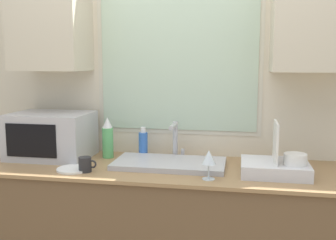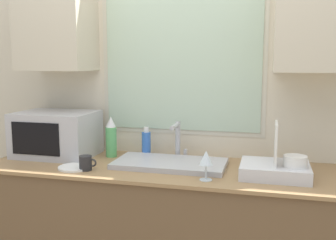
{
  "view_description": "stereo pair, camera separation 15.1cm",
  "coord_description": "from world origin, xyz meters",
  "px_view_note": "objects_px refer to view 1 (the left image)",
  "views": [
    {
      "loc": [
        0.4,
        -1.88,
        1.5
      ],
      "look_at": [
        -0.0,
        0.28,
        1.17
      ],
      "focal_mm": 42.0,
      "sensor_mm": 36.0,
      "label": 1
    },
    {
      "loc": [
        0.55,
        -1.85,
        1.5
      ],
      "look_at": [
        -0.0,
        0.28,
        1.17
      ],
      "focal_mm": 42.0,
      "sensor_mm": 36.0,
      "label": 2
    }
  ],
  "objects_px": {
    "spray_bottle": "(108,138)",
    "faucet": "(175,137)",
    "microwave": "(51,135)",
    "dish_rack": "(277,166)",
    "mug_near_sink": "(85,164)",
    "wine_glass": "(209,158)",
    "soap_bottle": "(143,144)"
  },
  "relations": [
    {
      "from": "microwave",
      "to": "dish_rack",
      "type": "height_order",
      "value": "dish_rack"
    },
    {
      "from": "faucet",
      "to": "spray_bottle",
      "type": "xyz_separation_m",
      "value": [
        -0.43,
        -0.04,
        -0.01
      ]
    },
    {
      "from": "dish_rack",
      "to": "mug_near_sink",
      "type": "distance_m",
      "value": 1.05
    },
    {
      "from": "spray_bottle",
      "to": "soap_bottle",
      "type": "height_order",
      "value": "spray_bottle"
    },
    {
      "from": "dish_rack",
      "to": "wine_glass",
      "type": "bearing_deg",
      "value": -156.82
    },
    {
      "from": "spray_bottle",
      "to": "mug_near_sink",
      "type": "distance_m",
      "value": 0.35
    },
    {
      "from": "dish_rack",
      "to": "spray_bottle",
      "type": "height_order",
      "value": "dish_rack"
    },
    {
      "from": "spray_bottle",
      "to": "wine_glass",
      "type": "relative_size",
      "value": 1.67
    },
    {
      "from": "spray_bottle",
      "to": "microwave",
      "type": "bearing_deg",
      "value": -170.6
    },
    {
      "from": "faucet",
      "to": "mug_near_sink",
      "type": "height_order",
      "value": "faucet"
    },
    {
      "from": "dish_rack",
      "to": "spray_bottle",
      "type": "relative_size",
      "value": 1.38
    },
    {
      "from": "microwave",
      "to": "dish_rack",
      "type": "relative_size",
      "value": 1.38
    },
    {
      "from": "mug_near_sink",
      "to": "microwave",
      "type": "bearing_deg",
      "value": 140.8
    },
    {
      "from": "spray_bottle",
      "to": "wine_glass",
      "type": "distance_m",
      "value": 0.76
    },
    {
      "from": "soap_bottle",
      "to": "mug_near_sink",
      "type": "relative_size",
      "value": 1.87
    },
    {
      "from": "dish_rack",
      "to": "faucet",
      "type": "bearing_deg",
      "value": 157.73
    },
    {
      "from": "wine_glass",
      "to": "microwave",
      "type": "bearing_deg",
      "value": 164.06
    },
    {
      "from": "soap_bottle",
      "to": "microwave",
      "type": "bearing_deg",
      "value": -168.03
    },
    {
      "from": "microwave",
      "to": "spray_bottle",
      "type": "xyz_separation_m",
      "value": [
        0.36,
        0.06,
        -0.02
      ]
    },
    {
      "from": "dish_rack",
      "to": "soap_bottle",
      "type": "height_order",
      "value": "dish_rack"
    },
    {
      "from": "faucet",
      "to": "soap_bottle",
      "type": "xyz_separation_m",
      "value": [
        -0.21,
        0.02,
        -0.06
      ]
    },
    {
      "from": "faucet",
      "to": "microwave",
      "type": "relative_size",
      "value": 0.47
    },
    {
      "from": "microwave",
      "to": "faucet",
      "type": "bearing_deg",
      "value": 7.54
    },
    {
      "from": "dish_rack",
      "to": "mug_near_sink",
      "type": "relative_size",
      "value": 3.5
    },
    {
      "from": "spray_bottle",
      "to": "dish_rack",
      "type": "bearing_deg",
      "value": -11.05
    },
    {
      "from": "microwave",
      "to": "dish_rack",
      "type": "bearing_deg",
      "value": -5.84
    },
    {
      "from": "spray_bottle",
      "to": "mug_near_sink",
      "type": "relative_size",
      "value": 2.53
    },
    {
      "from": "dish_rack",
      "to": "spray_bottle",
      "type": "distance_m",
      "value": 1.05
    },
    {
      "from": "microwave",
      "to": "mug_near_sink",
      "type": "distance_m",
      "value": 0.45
    },
    {
      "from": "spray_bottle",
      "to": "faucet",
      "type": "bearing_deg",
      "value": 5.98
    },
    {
      "from": "faucet",
      "to": "mug_near_sink",
      "type": "distance_m",
      "value": 0.59
    },
    {
      "from": "mug_near_sink",
      "to": "wine_glass",
      "type": "height_order",
      "value": "wine_glass"
    }
  ]
}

